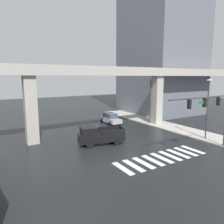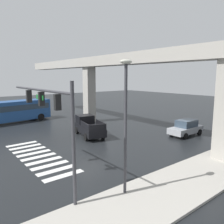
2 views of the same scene
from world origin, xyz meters
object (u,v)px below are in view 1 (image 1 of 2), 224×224
object	(u,v)px
traffic_signal_mast	(212,107)
street_lamp_mid_block	(150,96)
sedan_silver	(110,118)
pickup_truck	(99,136)
street_lamp_near_corner	(208,102)

from	to	relation	value
traffic_signal_mast	street_lamp_mid_block	world-z (taller)	street_lamp_mid_block
sedan_silver	traffic_signal_mast	size ratio (longest dim) A/B	0.50
sedan_silver	traffic_signal_mast	bearing A→B (deg)	-83.16
pickup_truck	street_lamp_near_corner	bearing A→B (deg)	-23.63
street_lamp_near_corner	street_lamp_mid_block	xyz separation A→B (m)	(0.00, 10.06, 0.00)
sedan_silver	street_lamp_near_corner	bearing A→B (deg)	-68.79
sedan_silver	street_lamp_mid_block	bearing A→B (deg)	-33.70
sedan_silver	pickup_truck	bearing A→B (deg)	-127.86
traffic_signal_mast	street_lamp_mid_block	size ratio (longest dim) A/B	1.20
street_lamp_near_corner	street_lamp_mid_block	distance (m)	10.06
traffic_signal_mast	street_lamp_near_corner	distance (m)	4.27
pickup_truck	sedan_silver	xyz separation A→B (m)	(6.53, 8.41, -0.14)
pickup_truck	street_lamp_near_corner	xyz separation A→B (m)	(11.80, -5.16, 3.57)
pickup_truck	sedan_silver	bearing A→B (deg)	52.14
sedan_silver	traffic_signal_mast	xyz separation A→B (m)	(1.95, -16.26, 3.70)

